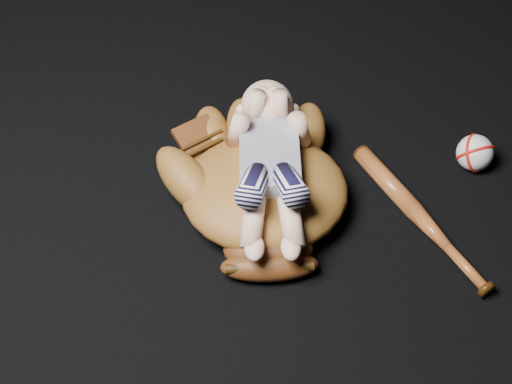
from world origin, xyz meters
TOP-DOWN VIEW (x-y plane):
  - baseball_glove at (0.04, 0.02)m, footprint 0.47×0.52m
  - newborn_baby at (0.05, 0.01)m, footprint 0.27×0.42m
  - baseball_bat at (0.31, -0.10)m, footprint 0.13×0.38m
  - baseball at (0.47, 0.01)m, footprint 0.10×0.10m

SIDE VIEW (x-z plane):
  - baseball_bat at x=0.31m, z-range 0.00..0.04m
  - baseball at x=0.47m, z-range 0.00..0.07m
  - baseball_glove at x=0.04m, z-range 0.00..0.14m
  - newborn_baby at x=0.05m, z-range 0.05..0.21m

